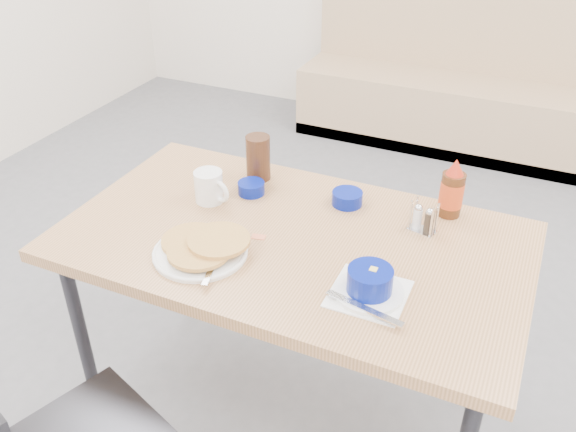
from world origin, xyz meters
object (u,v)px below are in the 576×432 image
at_px(booth_bench, 449,90).
at_px(condiment_caddy, 423,221).
at_px(dining_table, 292,253).
at_px(pancake_plate, 202,248).
at_px(butter_bowl, 347,198).
at_px(creamer_bowl, 251,188).
at_px(grits_setting, 369,284).
at_px(syrup_bottle, 452,191).
at_px(amber_tumbler, 258,158).
at_px(coffee_mug, 210,187).

distance_m(booth_bench, condiment_caddy, 2.41).
distance_m(dining_table, pancake_plate, 0.29).
bearing_deg(dining_table, butter_bowl, 70.42).
xyz_separation_m(creamer_bowl, butter_bowl, (0.32, 0.07, 0.00)).
bearing_deg(creamer_bowl, grits_setting, -33.22).
xyz_separation_m(pancake_plate, creamer_bowl, (-0.03, 0.37, 0.00)).
distance_m(dining_table, grits_setting, 0.35).
distance_m(booth_bench, syrup_bottle, 2.30).
height_order(creamer_bowl, butter_bowl, butter_bowl).
distance_m(amber_tumbler, condiment_caddy, 0.61).
bearing_deg(coffee_mug, syrup_bottle, 18.36).
distance_m(grits_setting, condiment_caddy, 0.36).
height_order(creamer_bowl, syrup_bottle, syrup_bottle).
xyz_separation_m(booth_bench, grits_setting, (0.30, -2.70, 0.45)).
bearing_deg(syrup_bottle, booth_bench, 100.34).
bearing_deg(pancake_plate, creamer_bowl, 94.70).
relative_size(coffee_mug, syrup_bottle, 0.70).
relative_size(creamer_bowl, amber_tumbler, 0.57).
bearing_deg(pancake_plate, grits_setting, 2.67).
distance_m(dining_table, butter_bowl, 0.27).
relative_size(dining_table, coffee_mug, 10.28).
height_order(amber_tumbler, syrup_bottle, syrup_bottle).
xyz_separation_m(coffee_mug, creamer_bowl, (0.10, 0.10, -0.03)).
xyz_separation_m(dining_table, pancake_plate, (-0.20, -0.19, 0.08)).
bearing_deg(butter_bowl, syrup_bottle, 13.49).
bearing_deg(condiment_caddy, pancake_plate, -131.47).
height_order(pancake_plate, coffee_mug, coffee_mug).
bearing_deg(dining_table, booth_bench, 90.00).
xyz_separation_m(booth_bench, creamer_bowl, (-0.23, -2.36, 0.43)).
bearing_deg(butter_bowl, creamer_bowl, -168.16).
height_order(creamer_bowl, amber_tumbler, amber_tumbler).
bearing_deg(grits_setting, condiment_caddy, 81.56).
bearing_deg(butter_bowl, coffee_mug, -158.12).
bearing_deg(grits_setting, amber_tumbler, 140.80).
bearing_deg(dining_table, coffee_mug, 166.73).
relative_size(pancake_plate, creamer_bowl, 3.04).
bearing_deg(coffee_mug, condiment_caddy, 9.64).
height_order(coffee_mug, creamer_bowl, coffee_mug).
xyz_separation_m(butter_bowl, amber_tumbler, (-0.34, 0.04, 0.06)).
bearing_deg(coffee_mug, creamer_bowl, 45.52).
height_order(booth_bench, creamer_bowl, booth_bench).
height_order(dining_table, amber_tumbler, amber_tumbler).
distance_m(dining_table, condiment_caddy, 0.41).
relative_size(dining_table, butter_bowl, 13.95).
bearing_deg(amber_tumbler, dining_table, -47.93).
bearing_deg(amber_tumbler, condiment_caddy, -8.53).
height_order(butter_bowl, syrup_bottle, syrup_bottle).
xyz_separation_m(coffee_mug, condiment_caddy, (0.68, 0.12, -0.02)).
bearing_deg(grits_setting, creamer_bowl, 146.78).
bearing_deg(amber_tumbler, creamer_bowl, -76.43).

